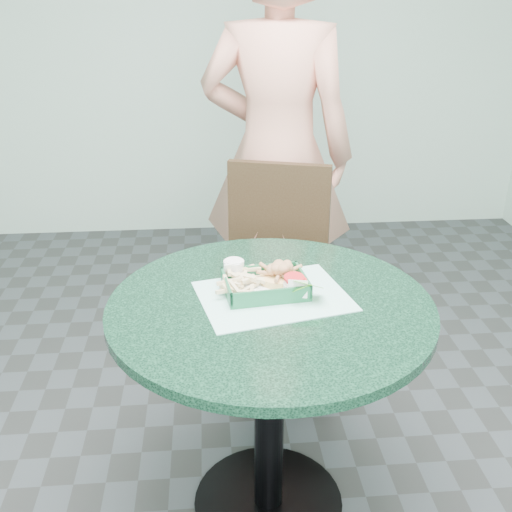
{
  "coord_description": "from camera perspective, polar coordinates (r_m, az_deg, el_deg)",
  "views": [
    {
      "loc": [
        -0.17,
        -1.47,
        1.59
      ],
      "look_at": [
        -0.03,
        0.1,
        0.87
      ],
      "focal_mm": 42.0,
      "sensor_mm": 36.0,
      "label": 1
    }
  ],
  "objects": [
    {
      "name": "floor",
      "position": [
        2.17,
        1.17,
        -22.49
      ],
      "size": [
        4.0,
        5.0,
        0.02
      ],
      "primitive_type": "cube",
      "color": "#303335",
      "rests_on": "ground"
    },
    {
      "name": "sauce_ramekin",
      "position": [
        1.8,
        -1.77,
        -1.3
      ],
      "size": [
        0.06,
        0.06,
        0.03
      ],
      "rotation": [
        0.0,
        0.0,
        -0.28
      ],
      "color": "white",
      "rests_on": "food_basket"
    },
    {
      "name": "fries_pile",
      "position": [
        1.75,
        -1.39,
        -2.57
      ],
      "size": [
        0.14,
        0.15,
        0.05
      ],
      "primitive_type": null,
      "rotation": [
        0.0,
        0.0,
        -0.11
      ],
      "color": "beige",
      "rests_on": "food_basket"
    },
    {
      "name": "food_basket",
      "position": [
        1.74,
        0.88,
        -3.61
      ],
      "size": [
        0.23,
        0.17,
        0.05
      ],
      "rotation": [
        0.0,
        0.0,
        0.12
      ],
      "color": "#175C36",
      "rests_on": "placemat"
    },
    {
      "name": "diner_person",
      "position": [
        2.57,
        2.05,
        13.79
      ],
      "size": [
        0.92,
        0.73,
        2.21
      ],
      "primitive_type": "imported",
      "rotation": [
        0.0,
        0.0,
        2.86
      ],
      "color": "tan",
      "rests_on": "floor"
    },
    {
      "name": "crab_sandwich",
      "position": [
        1.76,
        2.4,
        -2.1
      ],
      "size": [
        0.11,
        0.11,
        0.07
      ],
      "rotation": [
        0.0,
        0.0,
        0.12
      ],
      "color": "#E4B96E",
      "rests_on": "food_basket"
    },
    {
      "name": "wall_back",
      "position": [
        3.97,
        -2.64,
        21.88
      ],
      "size": [
        4.0,
        0.04,
        2.8
      ],
      "primitive_type": "cube",
      "color": "silver",
      "rests_on": "ground"
    },
    {
      "name": "placemat",
      "position": [
        1.72,
        1.64,
        -4.42
      ],
      "size": [
        0.47,
        0.39,
        0.0
      ],
      "primitive_type": "cube",
      "rotation": [
        0.0,
        0.0,
        0.23
      ],
      "color": "#A5E7DC",
      "rests_on": "cafe_table"
    },
    {
      "name": "cafe_table",
      "position": [
        1.79,
        1.33,
        -9.73
      ],
      "size": [
        0.92,
        0.92,
        0.75
      ],
      "color": "black",
      "rests_on": "floor"
    },
    {
      "name": "dining_chair",
      "position": [
        2.47,
        2.39,
        -0.72
      ],
      "size": [
        0.42,
        0.42,
        0.93
      ],
      "rotation": [
        0.0,
        0.0,
        -0.28
      ],
      "color": "#392211",
      "rests_on": "floor"
    },
    {
      "name": "garnish_cup",
      "position": [
        1.7,
        3.97,
        -3.48
      ],
      "size": [
        0.1,
        0.1,
        0.04
      ],
      "rotation": [
        0.0,
        0.0,
        -0.09
      ],
      "color": "silver",
      "rests_on": "food_basket"
    }
  ]
}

